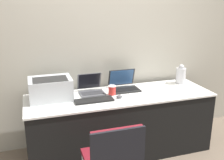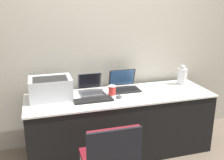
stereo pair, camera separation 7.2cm
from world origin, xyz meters
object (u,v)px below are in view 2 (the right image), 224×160
Objects in this scene: laptop_left at (91,89)px; laptop_right at (124,85)px; printer at (51,87)px; external_keyboard at (94,100)px; metal_pitcher at (182,75)px; coffee_cup at (112,90)px; mouse at (119,97)px; chair at (110,158)px.

laptop_right is at bearing 0.74° from laptop_left.
printer is 0.90m from laptop_right.
external_keyboard is (0.44, -0.21, -0.12)m from printer.
external_keyboard is 1.28m from metal_pitcher.
laptop_left reaches higher than external_keyboard.
coffee_cup is 0.15m from mouse.
laptop_left is at bearing -179.26° from laptop_right.
printer is at bearing -172.82° from laptop_left.
chair is at bearing -92.56° from external_keyboard.
printer is 1.08× the size of external_keyboard.
laptop_left is at bearing -179.70° from metal_pitcher.
laptop_right reaches higher than external_keyboard.
laptop_right is at bearing 4.18° from printer.
laptop_left is 0.88× the size of laptop_right.
chair reaches higher than external_keyboard.
chair is (-1.28, -1.07, -0.32)m from metal_pitcher.
metal_pitcher reaches higher than external_keyboard.
metal_pitcher is (1.00, 0.14, 0.06)m from coffee_cup.
metal_pitcher is at bearing 12.46° from external_keyboard.
laptop_right reaches higher than chair.
coffee_cup is 0.43× the size of metal_pitcher.
laptop_left reaches higher than chair.
coffee_cup is 1.48× the size of mouse.
chair is at bearing -93.63° from laptop_left.
metal_pitcher is 0.30× the size of chair.
mouse is (0.29, -0.00, 0.01)m from external_keyboard.
metal_pitcher reaches higher than chair.
mouse is (-0.16, -0.28, -0.03)m from laptop_right.
chair is at bearing -140.31° from metal_pitcher.
metal_pitcher reaches higher than laptop_left.
printer is 0.77m from mouse.
printer is 6.22× the size of mouse.
coffee_cup is (0.22, -0.14, 0.01)m from laptop_left.
printer is at bearing -177.76° from metal_pitcher.
laptop_left is at bearing 7.18° from printer.
laptop_right is 0.79× the size of external_keyboard.
mouse is at bearing -119.62° from laptop_right.
coffee_cup is 0.13× the size of chair.
chair is at bearing -114.50° from laptop_right.
external_keyboard is at bearing -148.58° from laptop_right.
mouse is 0.29× the size of metal_pitcher.
laptop_left is 2.69× the size of coffee_cup.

